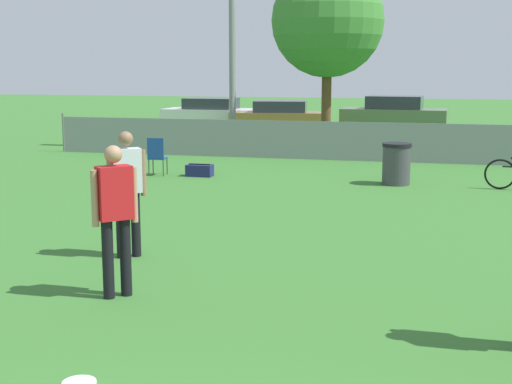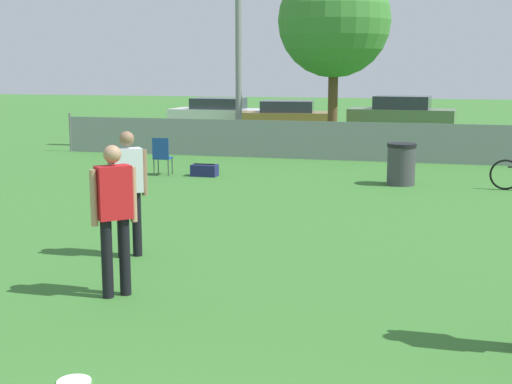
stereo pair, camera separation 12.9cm
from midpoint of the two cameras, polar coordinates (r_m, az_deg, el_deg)
name	(u,v)px [view 1 (the left image)]	position (r m, az deg, el deg)	size (l,w,h in m)	color
fence_backline	(384,142)	(20.31, 10.05, 3.95)	(19.97, 0.07, 1.21)	gray
tree_near_pole	(328,21)	(23.79, 5.60, 13.44)	(3.65, 3.65, 5.93)	brown
player_receiver_white	(127,185)	(9.98, -10.64, 0.53)	(0.45, 0.41, 1.76)	black
player_thrower_red	(115,210)	(8.25, -11.64, -1.46)	(0.43, 0.43, 1.76)	black
frisbee_disc	(79,383)	(6.36, -14.56, -14.59)	(0.29, 0.29, 0.03)	white
folding_chair_sideline	(157,155)	(17.59, -8.15, 2.98)	(0.45, 0.45, 0.93)	#333338
trash_bin	(396,164)	(16.39, 10.95, 2.24)	(0.66, 0.66, 0.94)	#3F3F44
gear_bag_sideline	(200,170)	(17.41, -4.74, 1.73)	(0.63, 0.35, 0.31)	navy
parked_car_white	(211,113)	(31.41, -3.72, 6.32)	(4.16, 1.94, 1.30)	black
parked_car_tan	(280,117)	(29.13, 1.82, 6.06)	(4.20, 2.23, 1.29)	black
parked_car_olive	(394,114)	(30.64, 10.88, 6.17)	(4.44, 2.08, 1.44)	black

